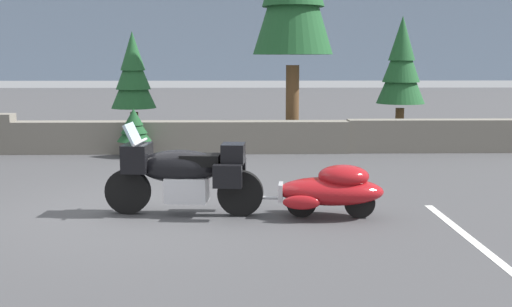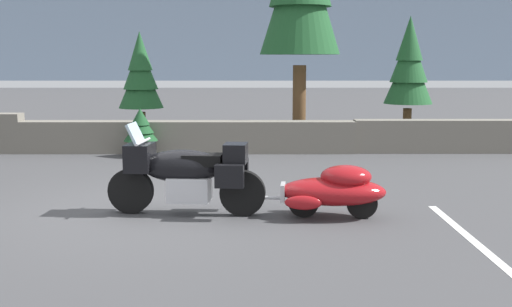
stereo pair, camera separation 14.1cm
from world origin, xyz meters
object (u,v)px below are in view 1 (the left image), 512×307
object	(u,v)px
touring_motorcycle	(183,172)
pine_tree_secondary	(133,74)
car_shaped_trailer	(331,189)
pine_tree_far_right	(401,65)

from	to	relation	value
touring_motorcycle	pine_tree_secondary	world-z (taller)	pine_tree_secondary
car_shaped_trailer	pine_tree_far_right	world-z (taller)	pine_tree_far_right
touring_motorcycle	pine_tree_secondary	distance (m)	7.95
car_shaped_trailer	pine_tree_far_right	size ratio (longest dim) A/B	0.67
touring_motorcycle	pine_tree_secondary	bearing A→B (deg)	104.78
touring_motorcycle	car_shaped_trailer	size ratio (longest dim) A/B	1.04
pine_tree_secondary	pine_tree_far_right	xyz separation A→B (m)	(6.98, -0.19, 0.24)
pine_tree_secondary	pine_tree_far_right	world-z (taller)	pine_tree_far_right
car_shaped_trailer	pine_tree_secondary	bearing A→B (deg)	117.91
car_shaped_trailer	touring_motorcycle	bearing A→B (deg)	174.68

